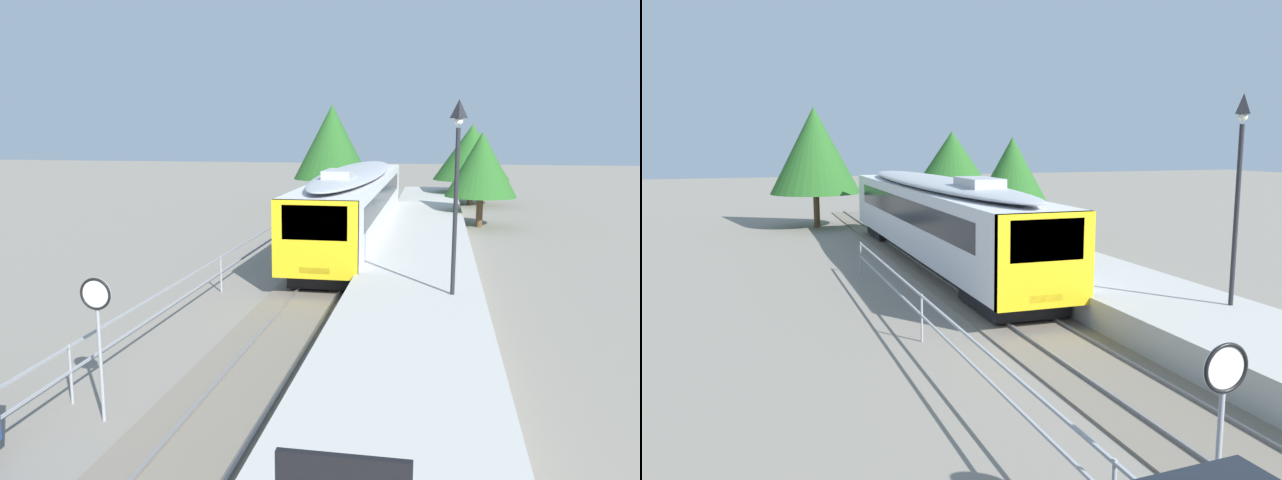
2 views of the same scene
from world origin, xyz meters
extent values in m
plane|color=gray|center=(-3.00, 22.00, 0.00)|extent=(160.00, 160.00, 0.00)
cube|color=slate|center=(0.00, 22.00, 0.03)|extent=(3.20, 60.00, 0.06)
cube|color=slate|center=(-0.72, 22.00, 0.10)|extent=(0.08, 60.00, 0.08)
cube|color=slate|center=(0.72, 22.00, 0.10)|extent=(0.08, 60.00, 0.08)
cube|color=silver|center=(0.00, 30.92, 1.96)|extent=(2.80, 20.66, 2.55)
cube|color=yellow|center=(0.00, 20.69, 1.96)|extent=(2.80, 0.24, 2.55)
cube|color=black|center=(0.00, 20.61, 2.53)|extent=(2.13, 0.08, 1.12)
cube|color=black|center=(0.00, 30.92, 2.37)|extent=(2.82, 17.35, 0.92)
ellipsoid|color=#B2B5BA|center=(0.00, 30.92, 3.42)|extent=(2.69, 19.83, 0.44)
cube|color=#B2B5BA|center=(0.00, 25.76, 3.70)|extent=(1.10, 2.20, 0.36)
cube|color=#EAE5C6|center=(0.00, 20.62, 0.97)|extent=(1.00, 0.10, 0.20)
cube|color=black|center=(0.00, 22.99, 0.42)|extent=(2.24, 3.20, 0.55)
cube|color=black|center=(0.00, 38.85, 0.42)|extent=(2.24, 3.20, 0.55)
cube|color=#B7B5AD|center=(3.25, 22.00, 0.45)|extent=(3.90, 60.00, 0.90)
cylinder|color=#232328|center=(4.31, 18.68, 3.20)|extent=(0.12, 0.12, 4.60)
pyramid|color=#232328|center=(4.31, 18.68, 6.00)|extent=(0.34, 0.34, 0.50)
sphere|color=silver|center=(4.31, 18.68, 5.68)|extent=(0.24, 0.24, 0.24)
cylinder|color=#9EA0A5|center=(-2.28, 11.41, 1.10)|extent=(0.07, 0.07, 2.20)
cylinder|color=white|center=(-2.28, 11.39, 2.50)|extent=(0.60, 0.03, 0.60)
torus|color=black|center=(-2.28, 11.37, 2.50)|extent=(0.61, 0.05, 0.61)
cube|color=#9EA0A5|center=(-3.30, 12.00, 1.20)|extent=(0.05, 36.00, 0.05)
cube|color=#9EA0A5|center=(-3.30, 12.00, 0.69)|extent=(0.05, 36.00, 0.05)
cylinder|color=#9EA0A5|center=(-3.30, 12.00, 0.62)|extent=(0.06, 0.06, 1.25)
cylinder|color=#9EA0A5|center=(-3.30, 21.00, 0.62)|extent=(0.06, 0.06, 1.25)
cylinder|color=#9EA0A5|center=(-3.30, 30.00, 0.62)|extent=(0.06, 0.06, 1.25)
cylinder|color=brown|center=(6.16, 47.84, 0.92)|extent=(0.36, 0.36, 1.85)
cone|color=#286023|center=(6.16, 47.84, 3.81)|extent=(5.40, 5.40, 3.93)
cylinder|color=brown|center=(-3.42, 44.50, 1.02)|extent=(0.36, 0.36, 2.03)
cone|color=#286023|center=(-3.42, 44.50, 4.56)|extent=(5.28, 5.28, 5.05)
cylinder|color=brown|center=(6.18, 37.41, 0.86)|extent=(0.36, 0.36, 1.72)
cone|color=#286023|center=(6.18, 37.41, 3.52)|extent=(3.95, 3.95, 3.60)
camera|label=1|loc=(3.81, 1.12, 5.48)|focal=35.51mm
camera|label=2|loc=(-7.41, 5.69, 5.07)|focal=35.98mm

